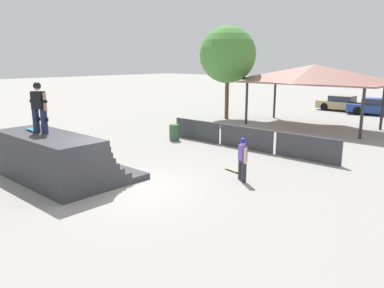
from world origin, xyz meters
TOP-DOWN VIEW (x-y plane):
  - ground_plane at (0.00, 0.00)m, footprint 160.00×160.00m
  - quarter_pipe_ramp at (-2.56, -0.97)m, footprint 4.70×3.41m
  - skater_on_deck at (-3.03, -1.24)m, footprint 0.76×0.40m
  - skateboard_on_deck at (-3.55, -1.30)m, footprint 0.87×0.28m
  - bystander_walking at (2.38, 3.26)m, footprint 0.55×0.44m
  - skateboard_on_ground at (1.47, 3.99)m, footprint 0.81×0.38m
  - barrier_fence at (-0.29, 7.45)m, footprint 9.12×0.12m
  - pavilion_shelter at (-0.68, 15.33)m, footprint 8.63×4.29m
  - tree_beside_pavilion at (-6.72, 14.50)m, footprint 3.96×3.96m
  - trash_bin at (-4.20, 6.54)m, footprint 0.52×0.52m
  - parked_car_tan at (-2.04, 24.42)m, footprint 4.14×1.79m
  - parked_car_blue at (0.85, 23.77)m, footprint 4.57×2.42m

SIDE VIEW (x-z plane):
  - ground_plane at x=0.00m, z-range 0.00..0.00m
  - skateboard_on_ground at x=1.47m, z-range 0.01..0.10m
  - trash_bin at x=-4.20m, z-range 0.00..0.85m
  - barrier_fence at x=-0.29m, z-range 0.00..1.05m
  - parked_car_tan at x=-2.04m, z-range -0.04..1.24m
  - parked_car_blue at x=0.85m, z-range -0.03..1.24m
  - quarter_pipe_ramp at x=-2.56m, z-range -0.10..1.57m
  - bystander_walking at x=2.38m, z-range 0.14..1.69m
  - skateboard_on_deck at x=-3.55m, z-range 1.68..1.77m
  - skater_on_deck at x=-3.03m, z-range 1.80..3.56m
  - pavilion_shelter at x=-0.68m, z-range 1.35..5.25m
  - tree_beside_pavilion at x=-6.72m, z-range 1.26..7.77m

